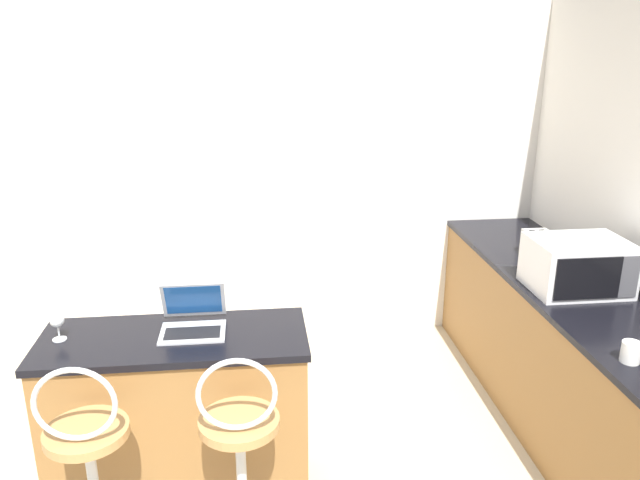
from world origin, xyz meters
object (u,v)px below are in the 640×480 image
at_px(bar_stool_far, 240,466).
at_px(mug_white, 631,352).
at_px(toaster, 542,248).
at_px(wine_glass_short, 56,322).
at_px(bar_stool_near, 90,477).
at_px(microwave, 577,265).
at_px(laptop, 192,318).

xyz_separation_m(bar_stool_far, mug_white, (1.70, 0.02, 0.43)).
relative_size(bar_stool_far, toaster, 3.37).
distance_m(toaster, wine_glass_short, 2.82).
distance_m(bar_stool_near, microwave, 2.66).
bearing_deg(mug_white, microwave, 78.65).
bearing_deg(mug_white, toaster, 81.64).
bearing_deg(wine_glass_short, mug_white, -10.89).
distance_m(bar_stool_far, laptop, 0.74).
bearing_deg(wine_glass_short, bar_stool_near, -66.89).
bearing_deg(laptop, toaster, 18.99).
relative_size(laptop, toaster, 0.97).
relative_size(bar_stool_near, toaster, 3.37).
relative_size(bar_stool_near, laptop, 3.46).
bearing_deg(microwave, mug_white, -101.35).
xyz_separation_m(toaster, mug_white, (-0.19, -1.26, -0.04)).
distance_m(bar_stool_far, toaster, 2.33).
relative_size(bar_stool_far, microwave, 2.08).
xyz_separation_m(bar_stool_near, wine_glass_short, (-0.22, 0.51, 0.47)).
relative_size(laptop, mug_white, 3.04).
relative_size(toaster, wine_glass_short, 2.39).
height_order(wine_glass_short, mug_white, wine_glass_short).
bearing_deg(microwave, wine_glass_short, -173.45).
relative_size(bar_stool_far, wine_glass_short, 8.05).
height_order(laptop, microwave, microwave).
distance_m(microwave, toaster, 0.47).
height_order(laptop, mug_white, laptop).
bearing_deg(bar_stool_far, bar_stool_near, 180.00).
xyz_separation_m(bar_stool_far, wine_glass_short, (-0.83, 0.51, 0.47)).
xyz_separation_m(microwave, wine_glass_short, (-2.69, -0.31, -0.05)).
height_order(bar_stool_far, microwave, microwave).
height_order(bar_stool_far, wine_glass_short, bar_stool_far).
bearing_deg(toaster, bar_stool_near, -152.83).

